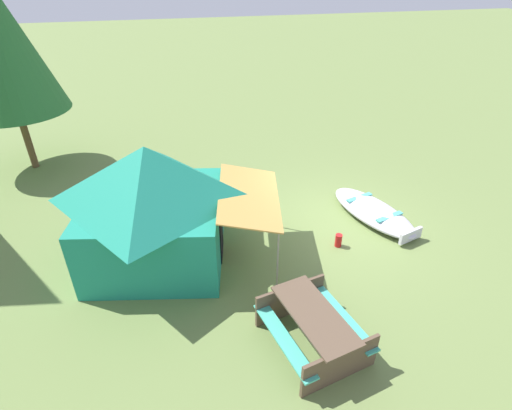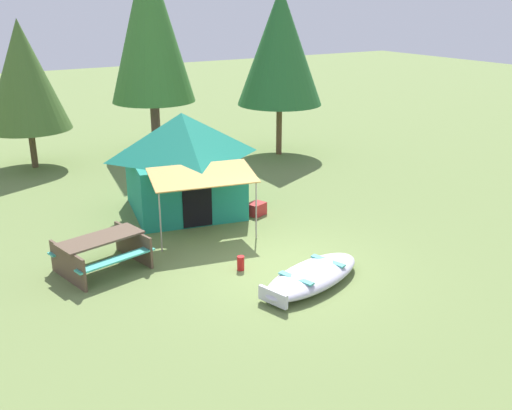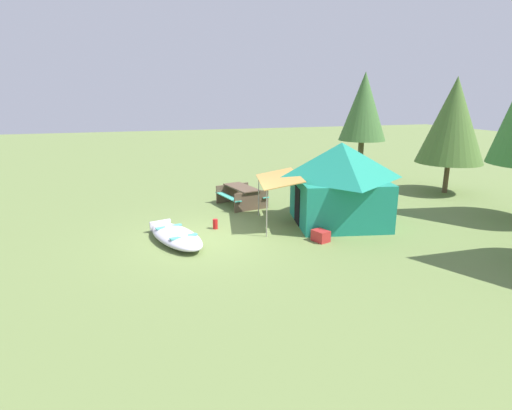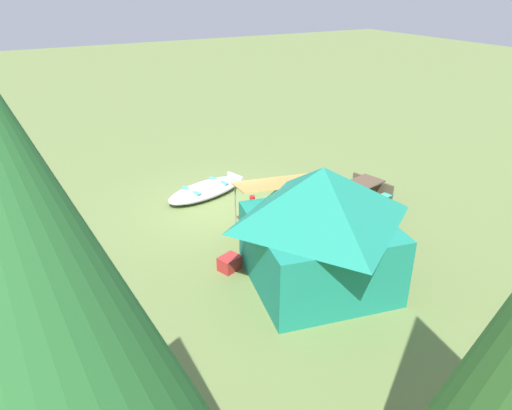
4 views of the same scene
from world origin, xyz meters
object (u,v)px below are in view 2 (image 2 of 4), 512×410
Objects in this scene: fuel_can at (241,263)px; pine_tree_back_left at (24,75)px; picnic_table at (101,250)px; canvas_cabin_tent at (183,161)px; beached_rowboat at (312,276)px; pine_tree_far_center at (150,25)px; pine_tree_back_right at (280,46)px; cooler_box at (256,209)px.

pine_tree_back_left is (-2.06, 10.81, 2.99)m from fuel_can.
picnic_table reaches higher than fuel_can.
canvas_cabin_tent reaches higher than picnic_table.
picnic_table is (-3.46, 2.94, 0.27)m from beached_rowboat.
pine_tree_back_left reaches higher than picnic_table.
beached_rowboat is 0.40× the size of pine_tree_far_center.
pine_tree_back_right is (5.63, 3.81, 2.54)m from canvas_cabin_tent.
pine_tree_back_left is (0.49, 9.23, 2.68)m from picnic_table.
cooler_box reaches higher than fuel_can.
pine_tree_far_center is at bearing 88.20° from cooler_box.
cooler_box is 9.54m from pine_tree_back_left.
pine_tree_back_left is at bearing 174.70° from pine_tree_far_center.
pine_tree_far_center is (4.38, -0.41, 1.51)m from pine_tree_back_left.
picnic_table is 0.34× the size of pine_tree_back_right.
pine_tree_back_right is at bearing 51.35° from cooler_box.
beached_rowboat is 0.62× the size of canvas_cabin_tent.
canvas_cabin_tent is at bearing -145.90° from pine_tree_back_right.
pine_tree_far_center is at bearing -5.30° from pine_tree_back_left.
fuel_can is at bearing 123.85° from beached_rowboat.
cooler_box is at bearing 74.19° from beached_rowboat.
picnic_table is 10.92m from pine_tree_far_center.
pine_tree_far_center is at bearing 77.45° from fuel_can.
beached_rowboat is 5.61m from canvas_cabin_tent.
picnic_table is at bearing 139.66° from beached_rowboat.
beached_rowboat is 1.64m from fuel_can.
pine_tree_back_right is (6.21, 7.92, 3.79)m from fuel_can.
canvas_cabin_tent is at bearing 137.78° from cooler_box.
cooler_box is at bearing -62.84° from pine_tree_back_left.
fuel_can is (2.55, -1.58, -0.31)m from picnic_table.
beached_rowboat is 0.48× the size of pine_tree_back_right.
beached_rowboat is at bearing -40.34° from picnic_table.
canvas_cabin_tent is 7.26m from pine_tree_back_right.
pine_tree_back_right is (8.76, 6.34, 3.48)m from picnic_table.
cooler_box is 8.88m from pine_tree_far_center.
pine_tree_back_right is at bearing -32.59° from pine_tree_far_center.
cooler_box is (1.50, -1.36, -1.24)m from canvas_cabin_tent.
beached_rowboat is 4.55m from picnic_table.
fuel_can is at bearing -102.55° from pine_tree_far_center.
canvas_cabin_tent is at bearing -105.41° from pine_tree_far_center.
pine_tree_back_right reaches higher than picnic_table.
pine_tree_far_center is at bearing 83.19° from beached_rowboat.
picnic_table is 4.78m from cooler_box.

